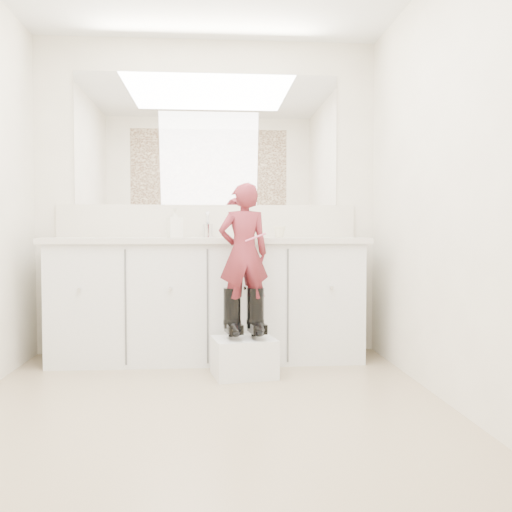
{
  "coord_description": "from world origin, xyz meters",
  "views": [
    {
      "loc": [
        0.03,
        -2.92,
        0.93
      ],
      "look_at": [
        0.31,
        0.65,
        0.78
      ],
      "focal_mm": 40.0,
      "sensor_mm": 36.0,
      "label": 1
    }
  ],
  "objects": [
    {
      "name": "floor",
      "position": [
        0.0,
        0.0,
        0.0
      ],
      "size": [
        3.0,
        3.0,
        0.0
      ],
      "primitive_type": "plane",
      "color": "#998964",
      "rests_on": "ground"
    },
    {
      "name": "wall_back",
      "position": [
        0.0,
        1.5,
        1.2
      ],
      "size": [
        2.6,
        0.0,
        2.6
      ],
      "primitive_type": "plane",
      "rotation": [
        1.57,
        0.0,
        0.0
      ],
      "color": "beige",
      "rests_on": "floor"
    },
    {
      "name": "wall_front",
      "position": [
        0.0,
        -1.5,
        1.2
      ],
      "size": [
        2.6,
        0.0,
        2.6
      ],
      "primitive_type": "plane",
      "rotation": [
        -1.57,
        0.0,
        0.0
      ],
      "color": "beige",
      "rests_on": "floor"
    },
    {
      "name": "wall_right",
      "position": [
        1.3,
        0.0,
        1.2
      ],
      "size": [
        0.0,
        3.0,
        3.0
      ],
      "primitive_type": "plane",
      "rotation": [
        1.57,
        0.0,
        -1.57
      ],
      "color": "beige",
      "rests_on": "floor"
    },
    {
      "name": "vanity_cabinet",
      "position": [
        0.0,
        1.23,
        0.42
      ],
      "size": [
        2.2,
        0.55,
        0.85
      ],
      "primitive_type": "cube",
      "color": "silver",
      "rests_on": "floor"
    },
    {
      "name": "countertop",
      "position": [
        0.0,
        1.21,
        0.87
      ],
      "size": [
        2.28,
        0.58,
        0.04
      ],
      "primitive_type": "cube",
      "color": "beige",
      "rests_on": "vanity_cabinet"
    },
    {
      "name": "backsplash",
      "position": [
        0.0,
        1.49,
        1.02
      ],
      "size": [
        2.28,
        0.03,
        0.25
      ],
      "primitive_type": "cube",
      "color": "beige",
      "rests_on": "countertop"
    },
    {
      "name": "mirror",
      "position": [
        0.0,
        1.49,
        1.64
      ],
      "size": [
        2.0,
        0.02,
        1.0
      ],
      "primitive_type": "cube",
      "color": "white",
      "rests_on": "wall_back"
    },
    {
      "name": "faucet",
      "position": [
        0.0,
        1.38,
        0.94
      ],
      "size": [
        0.08,
        0.08,
        0.1
      ],
      "primitive_type": "cylinder",
      "color": "silver",
      "rests_on": "countertop"
    },
    {
      "name": "cup",
      "position": [
        0.53,
        1.28,
        0.93
      ],
      "size": [
        0.11,
        0.11,
        0.09
      ],
      "primitive_type": "imported",
      "rotation": [
        0.0,
        0.0,
        -0.18
      ],
      "color": "beige",
      "rests_on": "countertop"
    },
    {
      "name": "soap_bottle",
      "position": [
        -0.24,
        1.25,
        1.0
      ],
      "size": [
        0.13,
        0.13,
        0.22
      ],
      "primitive_type": "imported",
      "rotation": [
        0.0,
        0.0,
        0.38
      ],
      "color": "silver",
      "rests_on": "countertop"
    },
    {
      "name": "step_stool",
      "position": [
        0.23,
        0.71,
        0.12
      ],
      "size": [
        0.44,
        0.38,
        0.25
      ],
      "primitive_type": "cube",
      "rotation": [
        0.0,
        0.0,
        0.17
      ],
      "color": "silver",
      "rests_on": "floor"
    },
    {
      "name": "boot_left",
      "position": [
        0.16,
        0.73,
        0.41
      ],
      "size": [
        0.15,
        0.23,
        0.32
      ],
      "primitive_type": null,
      "rotation": [
        0.0,
        0.0,
        0.17
      ],
      "color": "black",
      "rests_on": "step_stool"
    },
    {
      "name": "boot_right",
      "position": [
        0.31,
        0.73,
        0.41
      ],
      "size": [
        0.15,
        0.23,
        0.32
      ],
      "primitive_type": null,
      "rotation": [
        0.0,
        0.0,
        0.17
      ],
      "color": "black",
      "rests_on": "step_stool"
    },
    {
      "name": "toddler",
      "position": [
        0.23,
        0.73,
        0.79
      ],
      "size": [
        0.36,
        0.27,
        0.9
      ],
      "primitive_type": "imported",
      "rotation": [
        0.0,
        0.0,
        3.31
      ],
      "color": "#AC353B",
      "rests_on": "step_stool"
    },
    {
      "name": "toothbrush",
      "position": [
        0.3,
        0.65,
        0.9
      ],
      "size": [
        0.14,
        0.04,
        0.06
      ],
      "primitive_type": "cylinder",
      "rotation": [
        0.0,
        1.22,
        0.17
      ],
      "color": "#D6537A",
      "rests_on": "toddler"
    }
  ]
}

